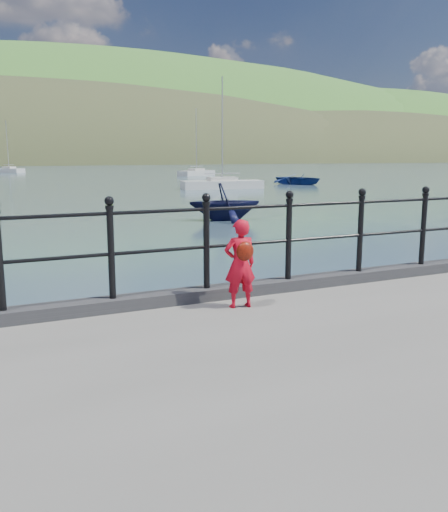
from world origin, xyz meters
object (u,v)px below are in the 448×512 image
sailboat_deep (9,171)px  sailboat_near (222,185)px  launch_navy (225,202)px  sailboat_far (197,173)px  railing (160,238)px  launch_blue (299,179)px  child (240,263)px

sailboat_deep → sailboat_near: size_ratio=0.92×
launch_navy → sailboat_far: bearing=-7.6°
launch_navy → sailboat_near: 22.66m
railing → launch_blue: size_ratio=3.54×
launch_navy → sailboat_near: (9.42, 20.60, -0.47)m
sailboat_deep → launch_blue: bearing=-10.7°
launch_navy → sailboat_near: sailboat_near is taller
child → launch_navy: size_ratio=0.35×
railing → launch_blue: (27.21, 39.07, -1.29)m
launch_navy → sailboat_deep: size_ratio=0.36×
sailboat_deep → launch_navy: bearing=-31.9°
child → sailboat_near: 39.94m
launch_blue → launch_navy: size_ratio=1.66×
railing → sailboat_deep: bearing=87.5°
child → sailboat_near: (16.58, 36.32, -1.20)m
railing → sailboat_deep: sailboat_deep is taller
railing → sailboat_near: bearing=64.1°
railing → sailboat_near: size_ratio=1.93×
railing → launch_blue: 47.63m
sailboat_near → child: bearing=-106.8°
railing → child: size_ratio=17.02×
launch_navy → sailboat_far: size_ratio=0.33×
launch_navy → child: bearing=168.8°
child → launch_navy: bearing=-107.5°
child → sailboat_near: bearing=-107.5°
launch_blue → launch_navy: 30.65m
sailboat_far → railing: bearing=-144.6°
child → sailboat_far: size_ratio=0.11×
sailboat_deep → sailboat_far: (22.93, -25.71, 0.00)m
sailboat_near → launch_navy: bearing=-106.8°
railing → launch_navy: bearing=62.3°
sailboat_far → child: bearing=-143.9°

